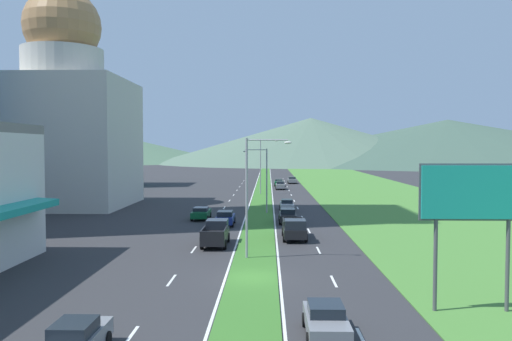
% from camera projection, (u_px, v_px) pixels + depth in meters
% --- Properties ---
extents(ground_plane, '(600.00, 600.00, 0.00)m').
position_uv_depth(ground_plane, '(253.00, 278.00, 32.63)').
color(ground_plane, '#2D2D30').
extents(grass_median, '(3.20, 240.00, 0.06)m').
position_uv_depth(grass_median, '(263.00, 194.00, 92.55)').
color(grass_median, '#387028').
rests_on(grass_median, ground_plane).
extents(grass_verge_right, '(24.00, 240.00, 0.06)m').
position_uv_depth(grass_verge_right, '(376.00, 194.00, 92.07)').
color(grass_verge_right, '#477F33').
rests_on(grass_verge_right, ground_plane).
extents(lane_dash_left_1, '(0.16, 2.80, 0.01)m').
position_uv_depth(lane_dash_left_1, '(130.00, 337.00, 22.44)').
color(lane_dash_left_1, silver).
rests_on(lane_dash_left_1, ground_plane).
extents(lane_dash_left_2, '(0.16, 2.80, 0.01)m').
position_uv_depth(lane_dash_left_2, '(171.00, 280.00, 32.11)').
color(lane_dash_left_2, silver).
rests_on(lane_dash_left_2, ground_plane).
extents(lane_dash_left_3, '(0.16, 2.80, 0.01)m').
position_uv_depth(lane_dash_left_3, '(194.00, 250.00, 41.78)').
color(lane_dash_left_3, silver).
rests_on(lane_dash_left_3, ground_plane).
extents(lane_dash_left_4, '(0.16, 2.80, 0.01)m').
position_uv_depth(lane_dash_left_4, '(208.00, 230.00, 51.45)').
color(lane_dash_left_4, silver).
rests_on(lane_dash_left_4, ground_plane).
extents(lane_dash_left_5, '(0.16, 2.80, 0.01)m').
position_uv_depth(lane_dash_left_5, '(217.00, 217.00, 61.11)').
color(lane_dash_left_5, silver).
rests_on(lane_dash_left_5, ground_plane).
extents(lane_dash_left_6, '(0.16, 2.80, 0.01)m').
position_uv_depth(lane_dash_left_6, '(224.00, 208.00, 70.78)').
color(lane_dash_left_6, silver).
rests_on(lane_dash_left_6, ground_plane).
extents(lane_dash_left_7, '(0.16, 2.80, 0.01)m').
position_uv_depth(lane_dash_left_7, '(229.00, 201.00, 80.45)').
color(lane_dash_left_7, silver).
rests_on(lane_dash_left_7, ground_plane).
extents(lane_dash_left_8, '(0.16, 2.80, 0.01)m').
position_uv_depth(lane_dash_left_8, '(234.00, 195.00, 90.12)').
color(lane_dash_left_8, silver).
rests_on(lane_dash_left_8, ground_plane).
extents(lane_dash_left_9, '(0.16, 2.80, 0.01)m').
position_uv_depth(lane_dash_left_9, '(237.00, 190.00, 99.79)').
color(lane_dash_left_9, silver).
rests_on(lane_dash_left_9, ground_plane).
extents(lane_dash_left_10, '(0.16, 2.80, 0.01)m').
position_uv_depth(lane_dash_left_10, '(240.00, 187.00, 109.45)').
color(lane_dash_left_10, silver).
rests_on(lane_dash_left_10, ground_plane).
extents(lane_dash_left_11, '(0.16, 2.80, 0.01)m').
position_uv_depth(lane_dash_left_11, '(242.00, 183.00, 119.12)').
color(lane_dash_left_11, silver).
rests_on(lane_dash_left_11, ground_plane).
extents(lane_dash_left_12, '(0.16, 2.80, 0.01)m').
position_uv_depth(lane_dash_left_12, '(244.00, 181.00, 128.79)').
color(lane_dash_left_12, silver).
rests_on(lane_dash_left_12, ground_plane).
extents(lane_dash_left_13, '(0.16, 2.80, 0.01)m').
position_uv_depth(lane_dash_left_13, '(246.00, 178.00, 138.46)').
color(lane_dash_left_13, silver).
rests_on(lane_dash_left_13, ground_plane).
extents(lane_dash_right_1, '(0.16, 2.80, 0.01)m').
position_uv_depth(lane_dash_right_1, '(362.00, 339.00, 22.20)').
color(lane_dash_right_1, silver).
rests_on(lane_dash_right_1, ground_plane).
extents(lane_dash_right_2, '(0.16, 2.80, 0.01)m').
position_uv_depth(lane_dash_right_2, '(334.00, 281.00, 31.87)').
color(lane_dash_right_2, silver).
rests_on(lane_dash_right_2, ground_plane).
extents(lane_dash_right_3, '(0.16, 2.80, 0.01)m').
position_uv_depth(lane_dash_right_3, '(318.00, 250.00, 41.54)').
color(lane_dash_right_3, silver).
rests_on(lane_dash_right_3, ground_plane).
extents(lane_dash_right_4, '(0.16, 2.80, 0.01)m').
position_uv_depth(lane_dash_right_4, '(309.00, 231.00, 51.21)').
color(lane_dash_right_4, silver).
rests_on(lane_dash_right_4, ground_plane).
extents(lane_dash_right_5, '(0.16, 2.80, 0.01)m').
position_uv_depth(lane_dash_right_5, '(302.00, 218.00, 60.88)').
color(lane_dash_right_5, silver).
rests_on(lane_dash_right_5, ground_plane).
extents(lane_dash_right_6, '(0.16, 2.80, 0.01)m').
position_uv_depth(lane_dash_right_6, '(298.00, 208.00, 70.54)').
color(lane_dash_right_6, silver).
rests_on(lane_dash_right_6, ground_plane).
extents(lane_dash_right_7, '(0.16, 2.80, 0.01)m').
position_uv_depth(lane_dash_right_7, '(294.00, 201.00, 80.21)').
color(lane_dash_right_7, silver).
rests_on(lane_dash_right_7, ground_plane).
extents(lane_dash_right_8, '(0.16, 2.80, 0.01)m').
position_uv_depth(lane_dash_right_8, '(291.00, 195.00, 89.88)').
color(lane_dash_right_8, silver).
rests_on(lane_dash_right_8, ground_plane).
extents(lane_dash_right_9, '(0.16, 2.80, 0.01)m').
position_uv_depth(lane_dash_right_9, '(289.00, 190.00, 99.55)').
color(lane_dash_right_9, silver).
rests_on(lane_dash_right_9, ground_plane).
extents(lane_dash_right_10, '(0.16, 2.80, 0.01)m').
position_uv_depth(lane_dash_right_10, '(287.00, 187.00, 109.21)').
color(lane_dash_right_10, silver).
rests_on(lane_dash_right_10, ground_plane).
extents(lane_dash_right_11, '(0.16, 2.80, 0.01)m').
position_uv_depth(lane_dash_right_11, '(286.00, 184.00, 118.88)').
color(lane_dash_right_11, silver).
rests_on(lane_dash_right_11, ground_plane).
extents(lane_dash_right_12, '(0.16, 2.80, 0.01)m').
position_uv_depth(lane_dash_right_12, '(284.00, 181.00, 128.55)').
color(lane_dash_right_12, silver).
rests_on(lane_dash_right_12, ground_plane).
extents(lane_dash_right_13, '(0.16, 2.80, 0.01)m').
position_uv_depth(lane_dash_right_13, '(283.00, 179.00, 138.22)').
color(lane_dash_right_13, silver).
rests_on(lane_dash_right_13, ground_plane).
extents(edge_line_median_left, '(0.16, 240.00, 0.01)m').
position_uv_depth(edge_line_median_left, '(253.00, 194.00, 92.59)').
color(edge_line_median_left, silver).
rests_on(edge_line_median_left, ground_plane).
extents(edge_line_median_right, '(0.16, 240.00, 0.01)m').
position_uv_depth(edge_line_median_right, '(272.00, 194.00, 92.51)').
color(edge_line_median_right, silver).
rests_on(edge_line_median_right, ground_plane).
extents(domed_building, '(18.26, 18.26, 30.96)m').
position_uv_depth(domed_building, '(64.00, 119.00, 72.87)').
color(domed_building, beige).
rests_on(domed_building, ground_plane).
extents(midrise_colored, '(13.68, 13.68, 21.49)m').
position_uv_depth(midrise_colored, '(97.00, 137.00, 111.65)').
color(midrise_colored, teal).
rests_on(midrise_colored, ground_plane).
extents(hill_far_left, '(174.46, 174.46, 20.35)m').
position_uv_depth(hill_far_left, '(84.00, 145.00, 311.68)').
color(hill_far_left, '#47664C').
rests_on(hill_far_left, ground_plane).
extents(hill_far_center, '(173.40, 173.40, 24.95)m').
position_uv_depth(hill_far_center, '(311.00, 140.00, 284.01)').
color(hill_far_center, '#516B56').
rests_on(hill_far_center, ground_plane).
extents(hill_far_right, '(237.37, 237.37, 24.06)m').
position_uv_depth(hill_far_right, '(447.00, 141.00, 285.59)').
color(hill_far_right, '#3D5647').
rests_on(hill_far_right, ground_plane).
extents(street_lamp_near, '(3.45, 0.42, 9.08)m').
position_uv_depth(street_lamp_near, '(252.00, 189.00, 38.21)').
color(street_lamp_near, '#99999E').
rests_on(street_lamp_near, ground_plane).
extents(street_lamp_mid, '(3.12, 0.30, 8.25)m').
position_uv_depth(street_lamp_mid, '(264.00, 176.00, 64.82)').
color(street_lamp_mid, '#99999E').
rests_on(street_lamp_mid, ground_plane).
extents(street_lamp_far, '(3.19, 0.28, 9.92)m').
position_uv_depth(street_lamp_far, '(262.00, 163.00, 91.35)').
color(street_lamp_far, '#99999E').
rests_on(street_lamp_far, ground_plane).
extents(billboard_roadside, '(5.38, 0.28, 7.57)m').
position_uv_depth(billboard_roadside, '(473.00, 200.00, 25.62)').
color(billboard_roadside, '#4C4C51').
rests_on(billboard_roadside, ground_plane).
extents(car_0, '(2.03, 4.72, 1.54)m').
position_uv_depth(car_0, '(225.00, 218.00, 55.03)').
color(car_0, navy).
rests_on(car_0, ground_plane).
extents(car_1, '(2.02, 4.61, 1.43)m').
position_uv_depth(car_1, '(201.00, 213.00, 59.47)').
color(car_1, '#0C5128').
rests_on(car_1, ground_plane).
extents(car_2, '(1.98, 4.65, 1.57)m').
position_uv_depth(car_2, '(288.00, 216.00, 56.71)').
color(car_2, black).
rests_on(car_2, ground_plane).
extents(car_3, '(1.88, 4.19, 1.55)m').
position_uv_depth(car_3, '(75.00, 340.00, 20.10)').
color(car_3, slate).
rests_on(car_3, ground_plane).
extents(car_4, '(1.86, 4.80, 1.52)m').
position_uv_depth(car_4, '(287.00, 205.00, 67.40)').
color(car_4, '#B2B2B7').
rests_on(car_4, ground_plane).
extents(car_5, '(1.87, 4.42, 1.50)m').
position_uv_depth(car_5, '(279.00, 183.00, 110.89)').
color(car_5, '#0C5128').
rests_on(car_5, ground_plane).
extents(car_6, '(1.92, 4.11, 1.44)m').
position_uv_depth(car_6, '(326.00, 320.00, 22.56)').
color(car_6, slate).
rests_on(car_6, ground_plane).
extents(car_7, '(1.99, 4.55, 1.53)m').
position_uv_depth(car_7, '(292.00, 180.00, 119.29)').
color(car_7, slate).
rests_on(car_7, ground_plane).
extents(car_8, '(1.86, 4.37, 1.65)m').
position_uv_depth(car_8, '(280.00, 185.00, 102.28)').
color(car_8, slate).
rests_on(car_8, ground_plane).
extents(pickup_truck_0, '(2.18, 5.40, 2.00)m').
position_uv_depth(pickup_truck_0, '(216.00, 233.00, 43.85)').
color(pickup_truck_0, black).
rests_on(pickup_truck_0, ground_plane).
extents(pickup_truck_1, '(2.18, 5.40, 2.00)m').
position_uv_depth(pickup_truck_1, '(294.00, 229.00, 46.29)').
color(pickup_truck_1, black).
rests_on(pickup_truck_1, ground_plane).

